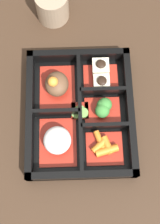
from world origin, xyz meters
TOP-DOWN VIEW (x-y plane):
  - ground_plane at (0.00, 0.00)m, footprint 3.00×3.00m
  - bento_base at (0.00, 0.00)m, footprint 0.28×0.23m
  - bento_rim at (0.00, -0.00)m, footprint 0.28×0.23m
  - bowl_rice at (-0.06, 0.05)m, footprint 0.10×0.08m
  - bowl_stew at (0.06, 0.05)m, footprint 0.10×0.08m
  - bowl_carrots at (-0.08, -0.05)m, footprint 0.07×0.08m
  - bowl_greens at (0.01, -0.05)m, footprint 0.06×0.08m
  - bowl_tofu at (0.08, -0.05)m, footprint 0.08×0.08m
  - bowl_pickles at (0.00, 0.00)m, footprint 0.04×0.04m
  - tea_cup at (0.26, 0.06)m, footprint 0.08×0.08m

SIDE VIEW (x-z plane):
  - ground_plane at x=0.00m, z-range 0.00..0.00m
  - bento_base at x=0.00m, z-range 0.00..0.01m
  - bowl_pickles at x=0.00m, z-range 0.01..0.02m
  - bowl_carrots at x=-0.08m, z-range 0.01..0.03m
  - bento_rim at x=0.00m, z-range 0.00..0.04m
  - bowl_tofu at x=0.08m, z-range 0.01..0.04m
  - bowl_greens at x=0.01m, z-range 0.01..0.05m
  - bowl_rice at x=-0.06m, z-range 0.01..0.05m
  - bowl_stew at x=0.06m, z-range 0.00..0.06m
  - tea_cup at x=0.26m, z-range 0.00..0.08m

